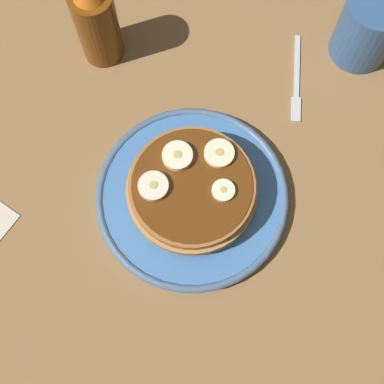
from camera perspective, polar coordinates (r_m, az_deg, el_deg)
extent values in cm
cube|color=olive|center=(66.33, 0.00, -1.12)|extent=(140.00, 140.00, 3.00)
cylinder|color=#3F72B2|center=(64.22, 0.00, -0.54)|extent=(23.37, 23.37, 1.42)
torus|color=#496588|center=(63.75, 0.00, -0.41)|extent=(23.67, 23.67, 0.99)
cylinder|color=gold|center=(62.88, 0.06, -0.29)|extent=(14.73, 14.73, 1.30)
cylinder|color=#B28049|center=(61.65, 0.14, 0.10)|extent=(15.55, 15.55, 1.30)
cylinder|color=#A06632|center=(60.45, 0.60, 0.57)|extent=(14.74, 14.74, 1.30)
cylinder|color=#592B0A|center=(59.76, 0.00, 0.82)|extent=(13.98, 13.98, 0.16)
cylinder|color=#F8EDC6|center=(60.58, -1.59, 3.93)|extent=(3.59, 3.59, 0.96)
cylinder|color=tan|center=(60.10, -1.61, 4.12)|extent=(1.00, 1.00, 0.08)
cylinder|color=#EBF3C5|center=(59.36, 3.43, 0.15)|extent=(2.67, 2.67, 0.67)
cylinder|color=tan|center=(59.00, 3.45, 0.26)|extent=(0.75, 0.75, 0.08)
cylinder|color=#F3E4C3|center=(59.48, -4.23, 0.63)|extent=(3.51, 3.51, 0.87)
cylinder|color=tan|center=(59.03, -4.26, 0.77)|extent=(0.98, 0.98, 0.08)
cylinder|color=#EBEEBA|center=(60.84, 3.10, 4.12)|extent=(3.56, 3.56, 0.75)
cylinder|color=tan|center=(60.46, 3.12, 4.26)|extent=(1.00, 1.00, 0.08)
cylinder|color=#33598C|center=(73.75, 18.67, 16.59)|extent=(7.93, 7.93, 9.65)
cylinder|color=black|center=(70.80, 19.67, 18.32)|extent=(6.74, 6.74, 0.58)
cube|color=silver|center=(73.88, 11.38, 13.36)|extent=(8.13, 6.10, 0.50)
cube|color=silver|center=(70.65, 11.27, 8.89)|extent=(3.58, 3.06, 0.50)
cylinder|color=brown|center=(70.49, -10.27, 17.41)|extent=(5.51, 5.51, 11.14)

